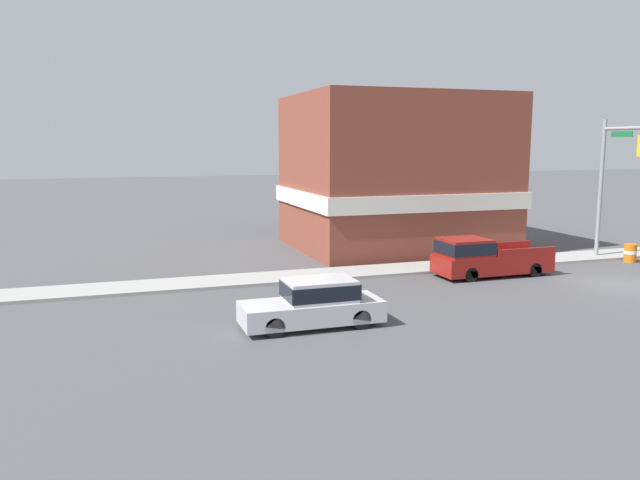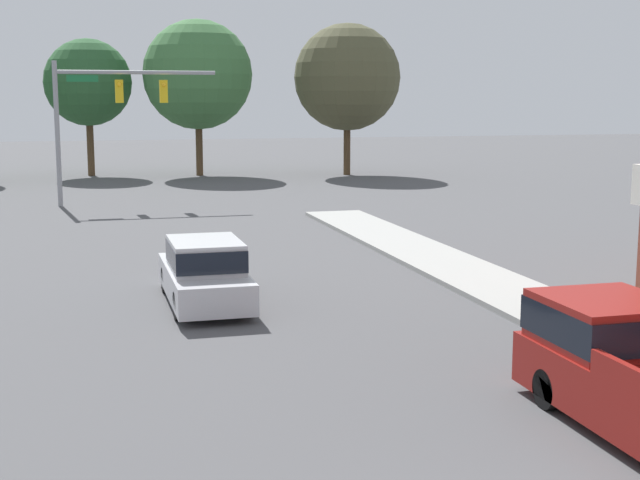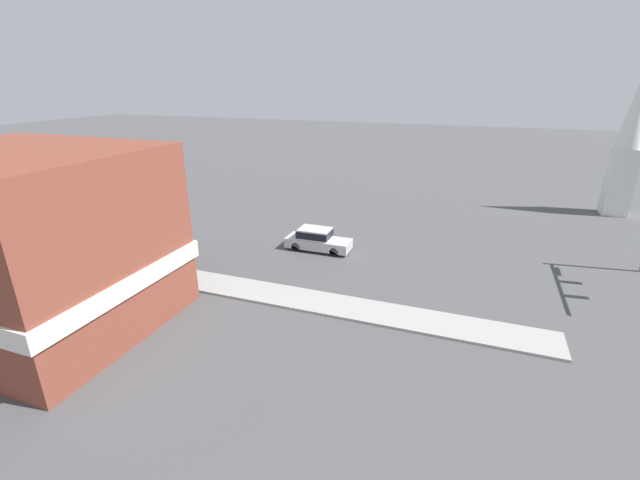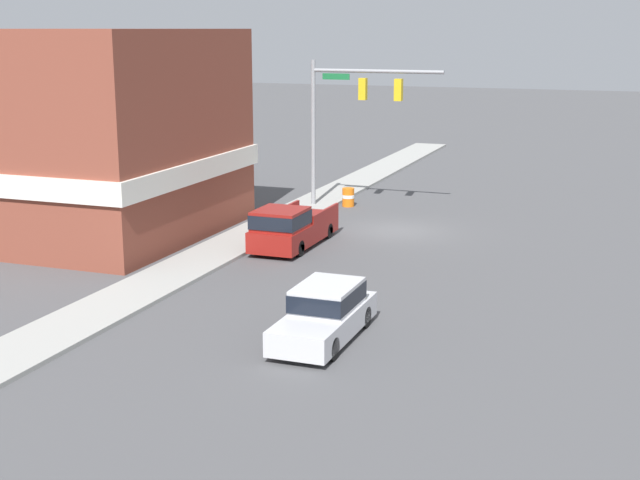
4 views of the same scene
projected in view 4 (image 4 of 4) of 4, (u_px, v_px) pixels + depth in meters
ground_plane at (397, 231)px, 40.18m from camera, size 200.00×200.00×0.00m
sidewalk_curb at (281, 220)px, 42.11m from camera, size 2.40×60.00×0.14m
near_signal_assembly at (351, 103)px, 43.75m from camera, size 6.70×0.49×7.39m
car_lead at (325, 311)px, 26.05m from camera, size 1.78×4.77×1.62m
pickup_truck_parked at (290, 227)px, 36.86m from camera, size 1.98×5.48×1.82m
construction_barrel at (348, 197)px, 45.60m from camera, size 0.63×0.63×0.95m
corner_brick_building at (96, 137)px, 38.79m from camera, size 10.01×11.82×8.89m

